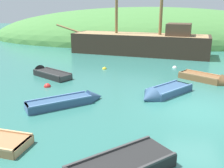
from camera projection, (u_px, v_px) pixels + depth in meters
ground_plane at (197, 110)px, 11.74m from camera, size 120.00×120.00×0.00m
shore_hill at (147, 38)px, 38.91m from camera, size 48.32×24.40×9.25m
sailing_ship at (141, 46)px, 25.39m from camera, size 16.25×6.35×12.08m
rowboat_near_dock at (163, 94)px, 13.55m from camera, size 3.18×3.36×1.07m
rowboat_far at (47, 74)px, 17.45m from camera, size 3.64×2.91×1.02m
rowboat_portside at (208, 80)px, 16.10m from camera, size 3.28×2.84×1.00m
rowboat_outer_left at (70, 102)px, 12.34m from camera, size 3.63×3.03×0.87m
buoy_white at (175, 68)px, 19.74m from camera, size 0.35×0.35×0.35m
buoy_red at (47, 87)px, 15.08m from camera, size 0.42×0.42×0.42m
buoy_yellow at (104, 69)px, 19.38m from camera, size 0.35×0.35×0.35m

